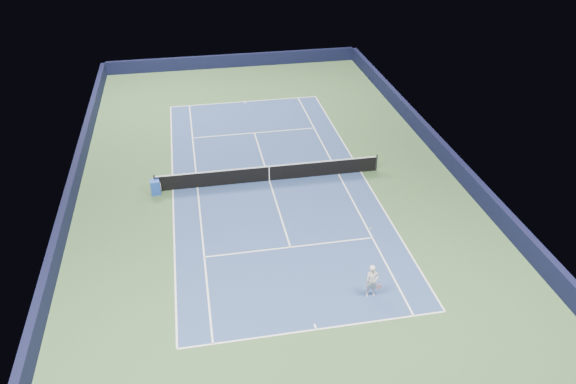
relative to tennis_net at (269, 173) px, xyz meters
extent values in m
plane|color=#33522C|center=(0.00, 0.00, -0.50)|extent=(40.00, 40.00, 0.00)
cube|color=black|center=(0.00, 19.82, 0.05)|extent=(22.00, 0.35, 1.10)
cube|color=black|center=(10.82, 0.00, 0.05)|extent=(0.35, 40.00, 1.10)
cube|color=black|center=(-10.82, 0.00, 0.05)|extent=(0.35, 40.00, 1.10)
cube|color=navy|center=(0.00, 0.00, -0.50)|extent=(10.97, 23.77, 0.01)
cube|color=white|center=(0.00, 11.88, -0.50)|extent=(10.97, 0.08, 0.00)
cube|color=white|center=(0.00, -11.88, -0.50)|extent=(10.97, 0.08, 0.00)
cube|color=white|center=(5.49, 0.00, -0.50)|extent=(0.08, 23.77, 0.00)
cube|color=white|center=(-5.49, 0.00, -0.50)|extent=(0.08, 23.77, 0.00)
cube|color=white|center=(4.12, 0.00, -0.50)|extent=(0.08, 23.77, 0.00)
cube|color=white|center=(-4.12, 0.00, -0.50)|extent=(0.08, 23.77, 0.00)
cube|color=white|center=(0.00, 6.40, -0.50)|extent=(8.23, 0.08, 0.00)
cube|color=white|center=(0.00, -6.40, -0.50)|extent=(8.23, 0.08, 0.00)
cube|color=white|center=(0.00, 0.00, -0.50)|extent=(0.08, 12.80, 0.00)
cube|color=white|center=(0.00, 11.73, -0.50)|extent=(0.08, 0.30, 0.00)
cube|color=white|center=(0.00, -11.73, -0.50)|extent=(0.08, 0.30, 0.00)
cylinder|color=black|center=(-6.40, 0.00, 0.03)|extent=(0.10, 0.10, 1.07)
cylinder|color=black|center=(6.40, 0.00, 0.03)|extent=(0.10, 0.10, 1.07)
cube|color=black|center=(0.00, 0.00, -0.05)|extent=(12.80, 0.03, 0.91)
cube|color=white|center=(0.00, 0.00, 0.44)|extent=(12.80, 0.04, 0.06)
cube|color=white|center=(0.00, 0.00, -0.05)|extent=(0.05, 0.04, 0.91)
cube|color=#1B40A5|center=(-6.40, -0.23, -0.09)|extent=(0.55, 0.51, 0.83)
cube|color=silver|center=(-6.11, -0.23, -0.05)|extent=(0.06, 0.37, 0.37)
imported|color=silver|center=(2.75, -10.35, 0.28)|extent=(0.58, 0.39, 1.56)
cylinder|color=#CE85A2|center=(3.07, -10.40, 0.20)|extent=(0.03, 0.03, 0.26)
cylinder|color=black|center=(3.07, -10.40, -0.04)|extent=(0.26, 0.02, 0.26)
cylinder|color=pink|center=(3.07, -10.40, -0.04)|extent=(0.28, 0.03, 0.28)
sphere|color=#BFE22F|center=(2.85, -9.35, 2.32)|extent=(0.07, 0.07, 0.07)
camera|label=1|loc=(-4.10, -27.52, 15.97)|focal=35.00mm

